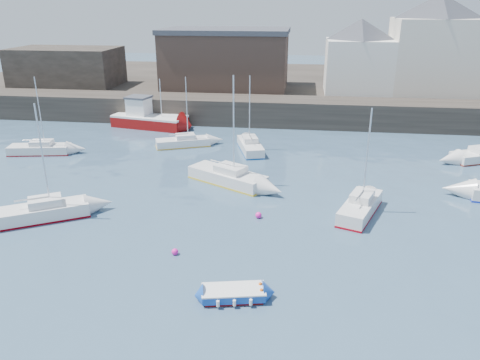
# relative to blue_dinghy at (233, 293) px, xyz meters

# --- Properties ---
(water) EXTENTS (220.00, 220.00, 0.00)m
(water) POSITION_rel_blue_dinghy_xyz_m (-1.33, 0.44, -0.33)
(water) COLOR #2D4760
(water) RESTS_ON ground
(quay_wall) EXTENTS (90.00, 5.00, 3.00)m
(quay_wall) POSITION_rel_blue_dinghy_xyz_m (-1.33, 35.44, 1.17)
(quay_wall) COLOR #28231E
(quay_wall) RESTS_ON ground
(land_strip) EXTENTS (90.00, 32.00, 2.80)m
(land_strip) POSITION_rel_blue_dinghy_xyz_m (-1.33, 53.44, 1.07)
(land_strip) COLOR #28231E
(land_strip) RESTS_ON ground
(bldg_east_a) EXTENTS (13.36, 13.36, 11.80)m
(bldg_east_a) POSITION_rel_blue_dinghy_xyz_m (18.67, 42.44, 8.48)
(bldg_east_a) COLOR beige
(bldg_east_a) RESTS_ON land_strip
(bldg_east_d) EXTENTS (11.14, 11.14, 8.95)m
(bldg_east_d) POSITION_rel_blue_dinghy_xyz_m (9.67, 41.94, 7.03)
(bldg_east_d) COLOR white
(bldg_east_d) RESTS_ON land_strip
(warehouse) EXTENTS (16.40, 10.40, 7.60)m
(warehouse) POSITION_rel_blue_dinghy_xyz_m (-7.33, 43.44, 6.29)
(warehouse) COLOR #3D2D26
(warehouse) RESTS_ON land_strip
(bldg_west) EXTENTS (14.00, 8.00, 5.00)m
(bldg_west) POSITION_rel_blue_dinghy_xyz_m (-29.33, 42.44, 4.97)
(bldg_west) COLOR #353028
(bldg_west) RESTS_ON land_strip
(blue_dinghy) EXTENTS (3.34, 1.96, 0.60)m
(blue_dinghy) POSITION_rel_blue_dinghy_xyz_m (0.00, 0.00, 0.00)
(blue_dinghy) COLOR maroon
(blue_dinghy) RESTS_ON ground
(fishing_boat) EXTENTS (9.01, 4.88, 5.65)m
(fishing_boat) POSITION_rel_blue_dinghy_xyz_m (-14.78, 32.00, 0.76)
(fishing_boat) COLOR maroon
(fishing_boat) RESTS_ON ground
(sailboat_a) EXTENTS (6.18, 4.73, 7.85)m
(sailboat_a) POSITION_rel_blue_dinghy_xyz_m (-14.06, 7.26, 0.22)
(sailboat_a) COLOR silver
(sailboat_a) RESTS_ON ground
(sailboat_b) EXTENTS (6.93, 5.25, 8.69)m
(sailboat_b) POSITION_rel_blue_dinghy_xyz_m (-2.73, 15.48, 0.23)
(sailboat_b) COLOR silver
(sailboat_b) RESTS_ON ground
(sailboat_c) EXTENTS (3.66, 5.85, 7.34)m
(sailboat_c) POSITION_rel_blue_dinghy_xyz_m (7.23, 10.87, 0.23)
(sailboat_c) COLOR silver
(sailboat_c) RESTS_ON ground
(sailboat_e) EXTENTS (5.93, 2.81, 7.33)m
(sailboat_e) POSITION_rel_blue_dinghy_xyz_m (-21.86, 20.75, 0.15)
(sailboat_e) COLOR silver
(sailboat_e) RESTS_ON ground
(sailboat_f) EXTENTS (3.32, 5.85, 7.25)m
(sailboat_f) POSITION_rel_blue_dinghy_xyz_m (-1.90, 24.29, 0.18)
(sailboat_f) COLOR silver
(sailboat_f) RESTS_ON ground
(sailboat_h) EXTENTS (5.64, 3.65, 6.93)m
(sailboat_h) POSITION_rel_blue_dinghy_xyz_m (-8.79, 24.96, 0.12)
(sailboat_h) COLOR silver
(sailboat_h) RESTS_ON ground
(buoy_near) EXTENTS (0.39, 0.39, 0.39)m
(buoy_near) POSITION_rel_blue_dinghy_xyz_m (-4.01, 3.85, -0.33)
(buoy_near) COLOR #FF1BA7
(buoy_near) RESTS_ON ground
(buoy_mid) EXTENTS (0.44, 0.44, 0.44)m
(buoy_mid) POSITION_rel_blue_dinghy_xyz_m (0.35, 9.37, -0.33)
(buoy_mid) COLOR #FF1BA7
(buoy_mid) RESTS_ON ground
(buoy_far) EXTENTS (0.34, 0.34, 0.34)m
(buoy_far) POSITION_rel_blue_dinghy_xyz_m (-2.78, 19.03, -0.33)
(buoy_far) COLOR #FF1BA7
(buoy_far) RESTS_ON ground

